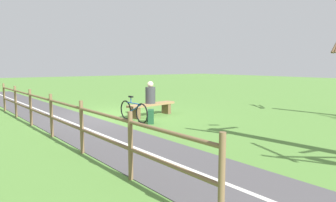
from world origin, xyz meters
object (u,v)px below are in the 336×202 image
Objects in this scene: bench at (152,107)px; bicycle at (133,111)px; backpack at (151,117)px; person_seated at (150,94)px.

bench is 1.23m from bicycle.
backpack is (0.80, 1.22, -0.11)m from bench.
bench is at bearing -180.00° from person_seated.
bicycle is 0.71m from backpack.
bench is at bearing 114.62° from bicycle.
bicycle reaches higher than bench.
person_seated is at bearing -121.69° from backpack.
person_seated is 1.54m from backpack.
person_seated reaches higher than bench.
bench reaches higher than backpack.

